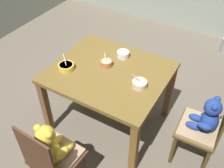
% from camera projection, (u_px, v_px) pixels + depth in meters
% --- Properties ---
extents(ground_plane, '(5.20, 5.20, 0.04)m').
position_uv_depth(ground_plane, '(110.00, 122.00, 3.02)').
color(ground_plane, '#6B6152').
extents(dining_table, '(1.11, 0.97, 0.74)m').
position_uv_depth(dining_table, '(109.00, 79.00, 2.58)').
color(dining_table, brown).
rests_on(dining_table, ground_plane).
extents(teddy_chair_near_front, '(0.40, 0.39, 0.89)m').
position_uv_depth(teddy_chair_near_front, '(51.00, 151.00, 2.05)').
color(teddy_chair_near_front, '#543320').
rests_on(teddy_chair_near_front, ground_plane).
extents(teddy_chair_near_right, '(0.38, 0.40, 0.90)m').
position_uv_depth(teddy_chair_near_right, '(206.00, 123.00, 2.29)').
color(teddy_chair_near_right, '#4D3C18').
rests_on(teddy_chair_near_right, ground_plane).
extents(porridge_bowl_terracotta_center, '(0.12, 0.12, 0.11)m').
position_uv_depth(porridge_bowl_terracotta_center, '(106.00, 63.00, 2.56)').
color(porridge_bowl_terracotta_center, '#BA734C').
rests_on(porridge_bowl_terracotta_center, dining_table).
extents(porridge_bowl_white_far_center, '(0.13, 0.13, 0.06)m').
position_uv_depth(porridge_bowl_white_far_center, '(123.00, 54.00, 2.67)').
color(porridge_bowl_white_far_center, white).
rests_on(porridge_bowl_white_far_center, dining_table).
extents(porridge_bowl_cream_near_right, '(0.15, 0.14, 0.13)m').
position_uv_depth(porridge_bowl_cream_near_right, '(140.00, 84.00, 2.32)').
color(porridge_bowl_cream_near_right, beige).
rests_on(porridge_bowl_cream_near_right, dining_table).
extents(porridge_bowl_yellow_near_left, '(0.16, 0.16, 0.13)m').
position_uv_depth(porridge_bowl_yellow_near_left, '(66.00, 66.00, 2.52)').
color(porridge_bowl_yellow_near_left, yellow).
rests_on(porridge_bowl_yellow_near_left, dining_table).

